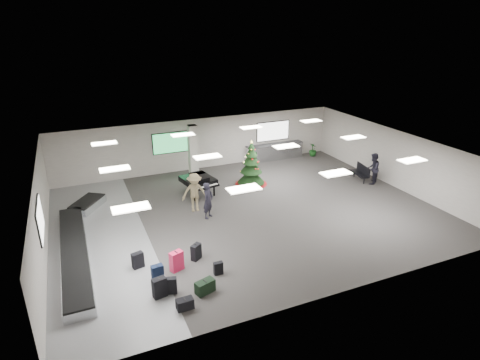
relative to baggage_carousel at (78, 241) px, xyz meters
name	(u,v)px	position (x,y,z in m)	size (l,w,h in m)	color
ground	(248,212)	(7.84, 0.08, -0.21)	(18.00, 18.00, 0.00)	#3C3937
room_envelope	(235,164)	(7.46, 0.75, 2.12)	(18.02, 14.02, 3.21)	beige
baggage_carousel	(78,241)	(0.00, 0.00, 0.00)	(2.28, 9.71, 0.43)	silver
service_counter	(274,152)	(12.84, 6.73, 0.33)	(4.05, 0.65, 1.08)	silver
suitcase_0	(160,288)	(2.40, -4.65, 0.15)	(0.51, 0.34, 0.75)	black
suitcase_1	(171,286)	(2.81, -4.62, 0.09)	(0.43, 0.30, 0.63)	black
pink_suitcase	(177,261)	(3.35, -3.34, 0.18)	(0.56, 0.44, 0.80)	#DA1C48
suitcase_3	(196,252)	(4.24, -2.92, 0.11)	(0.49, 0.45, 0.67)	black
navy_suitcase	(158,273)	(2.54, -3.73, 0.11)	(0.44, 0.28, 0.66)	black
green_duffel	(205,287)	(3.89, -5.03, 0.01)	(0.75, 0.52, 0.48)	black
suitcase_7	(218,268)	(4.69, -4.20, 0.04)	(0.35, 0.18, 0.51)	black
suitcase_8	(138,260)	(2.04, -2.59, 0.10)	(0.48, 0.35, 0.65)	black
black_duffel	(185,304)	(3.01, -5.58, -0.03)	(0.57, 0.32, 0.38)	black
christmas_tree	(251,169)	(9.54, 3.36, 0.69)	(1.84, 1.84, 2.63)	maroon
grand_piano	(199,181)	(6.31, 3.12, 0.57)	(1.80, 2.16, 1.10)	black
bench	(361,172)	(15.71, 1.33, 0.31)	(0.75, 1.52, 0.92)	black
traveler_a	(208,200)	(5.88, 0.31, 0.67)	(0.65, 0.42, 1.78)	black
traveler_b	(195,192)	(5.53, 1.28, 0.77)	(1.26, 0.73, 1.96)	#7F704E
traveler_bench	(373,169)	(15.94, 0.65, 0.70)	(0.89, 0.69, 1.82)	black
potted_plant_left	(254,157)	(11.22, 6.49, 0.21)	(0.46, 0.37, 0.85)	#153E13
potted_plant_right	(313,150)	(15.64, 6.33, 0.24)	(0.51, 0.51, 0.90)	#153E13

